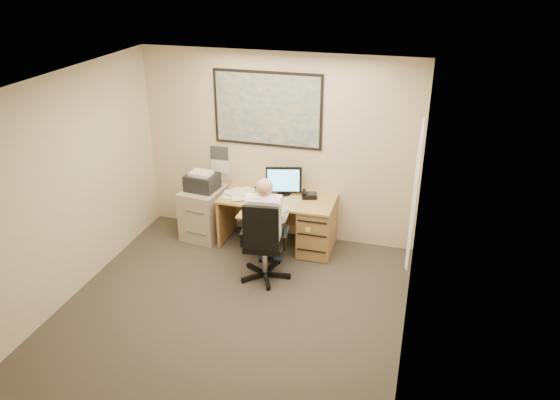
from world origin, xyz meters
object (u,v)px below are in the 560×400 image
(desk, at_px, (300,219))
(office_chair, at_px, (263,257))
(person, at_px, (265,229))
(filing_cabinet, at_px, (204,208))

(desk, height_order, office_chair, desk)
(person, bearing_deg, filing_cabinet, 138.80)
(person, bearing_deg, office_chair, -100.99)
(desk, relative_size, person, 1.16)
(desk, bearing_deg, person, -106.18)
(office_chair, distance_m, person, 0.37)
(filing_cabinet, bearing_deg, person, -28.22)
(desk, xyz_separation_m, filing_cabinet, (-1.45, -0.04, -0.00))
(filing_cabinet, relative_size, person, 0.75)
(office_chair, bearing_deg, filing_cabinet, 135.89)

